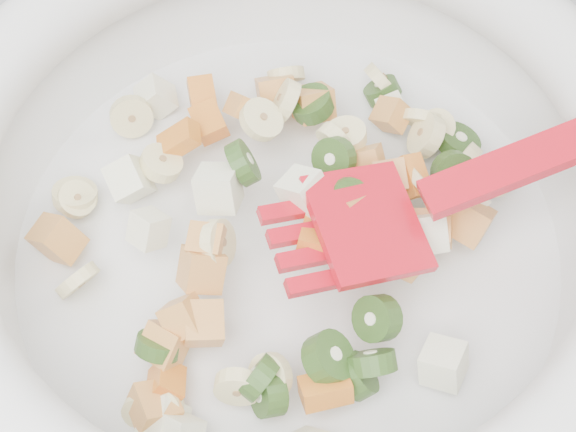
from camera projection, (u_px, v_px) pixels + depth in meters
name	position (u px, v px, depth m)	size (l,w,h in m)	color
counter	(315.00, 404.00, 0.95)	(2.00, 0.60, 0.90)	gray
mixing_bowl	(289.00, 203.00, 0.48)	(0.48, 0.41, 0.12)	silver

